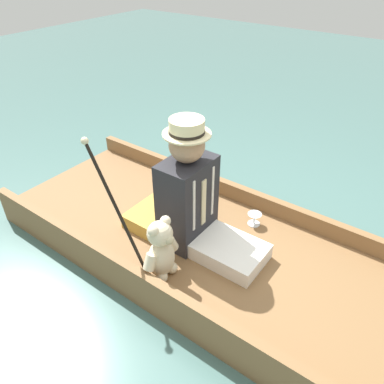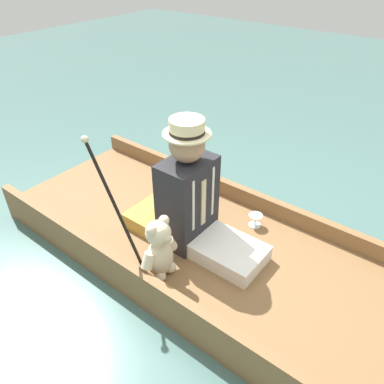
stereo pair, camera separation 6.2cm
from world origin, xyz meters
name	(u,v)px [view 1 (the left image)]	position (x,y,z in m)	size (l,w,h in m)	color
ground_plane	(211,261)	(0.00, 0.00, 0.00)	(16.00, 16.00, 0.00)	#476B66
punt_boat	(211,252)	(0.00, 0.00, 0.09)	(1.20, 3.23, 0.29)	brown
seat_cushion	(158,214)	(0.01, -0.47, 0.21)	(0.45, 0.32, 0.11)	#B7933D
seated_person	(195,200)	(0.04, -0.12, 0.50)	(0.38, 0.72, 0.90)	white
teddy_bear	(161,251)	(0.41, -0.10, 0.36)	(0.30, 0.18, 0.43)	beige
wine_glass	(254,217)	(-0.37, 0.13, 0.22)	(0.10, 0.10, 0.09)	silver
walking_cane	(114,202)	(0.50, -0.36, 0.66)	(0.04, 0.44, 0.87)	black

